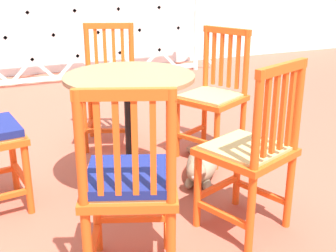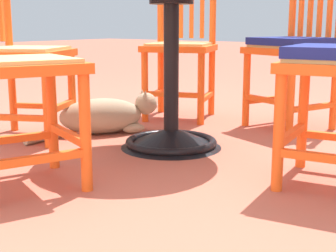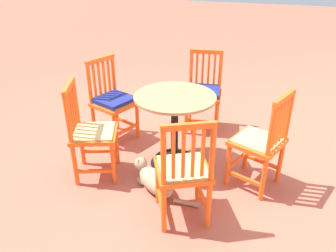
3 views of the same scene
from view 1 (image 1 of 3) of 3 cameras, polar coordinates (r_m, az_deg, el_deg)
name	(u,v)px [view 1 (image 1 of 3)]	position (r m, az deg, el deg)	size (l,w,h in m)	color
ground_plane	(126,209)	(2.65, -5.34, -10.45)	(24.00, 24.00, 0.00)	#AD5642
lattice_fence_panel	(76,34)	(5.48, -11.56, 11.37)	(3.64, 0.06, 1.13)	white
cafe_table	(131,146)	(2.75, -4.66, -2.60)	(0.76, 0.76, 0.73)	black
orange_chair_at_corner	(129,186)	(1.93, -4.91, -7.53)	(0.52, 0.52, 0.91)	#EA5619
orange_chair_by_planter	(250,153)	(2.31, 10.37, -3.38)	(0.52, 0.52, 0.91)	#EA5619
orange_chair_tucked_in	(213,98)	(3.23, 5.74, 3.59)	(0.54, 0.54, 0.91)	#EA5619
orange_chair_near_fence	(109,89)	(3.47, -7.45, 4.64)	(0.52, 0.52, 0.91)	#EA5619
tabby_cat	(201,166)	(2.95, 4.22, -5.02)	(0.42, 0.69, 0.23)	#9E896B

